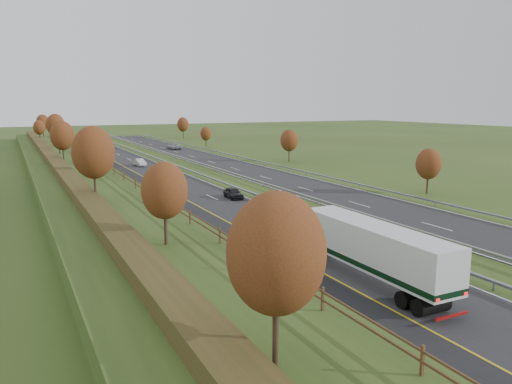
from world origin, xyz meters
The scene contains 19 objects.
ground centered at (8.00, 55.00, 0.00)m, with size 400.00×400.00×0.00m, color #2E4418.
near_carriageway centered at (0.00, 60.00, 0.02)m, with size 10.50×200.00×0.04m, color black.
far_carriageway centered at (16.50, 60.00, 0.02)m, with size 10.50×200.00×0.04m, color black.
hard_shoulder centered at (-3.75, 60.00, 0.02)m, with size 3.00×200.00×0.04m, color black.
lane_markings centered at (6.40, 59.88, 0.05)m, with size 26.75×200.00×0.01m.
embankment_left centered at (-13.00, 60.00, 1.00)m, with size 12.00×200.00×2.00m, color #2E4418.
hedge_left centered at (-15.00, 60.00, 2.55)m, with size 2.20×180.00×1.10m, color #353515.
fence_left centered at (-8.50, 59.59, 2.73)m, with size 0.12×189.06×1.20m.
median_barrier_near centered at (5.70, 60.00, 0.61)m, with size 0.32×200.00×0.71m.
median_barrier_far centered at (10.80, 60.00, 0.61)m, with size 0.32×200.00×0.71m.
outer_barrier_far centered at (22.30, 60.00, 0.62)m, with size 0.32×200.00×0.71m.
trees_left centered at (-12.64, 56.63, 6.37)m, with size 6.64×164.30×7.66m.
trees_far centered at (29.80, 89.21, 4.25)m, with size 8.45×118.60×7.12m.
box_lorry centered at (-0.61, 2.37, 2.33)m, with size 2.58×16.28×4.06m.
road_tanker centered at (-0.37, 112.73, 1.86)m, with size 2.40×11.22×3.46m.
car_dark_near centered at (3.42, 33.14, 0.73)m, with size 1.62×4.02×1.37m, color black.
car_silver_mid centered at (0.60, 70.81, 0.73)m, with size 1.46×4.19×1.38m, color silver.
car_small_far centered at (-0.83, 130.74, 0.79)m, with size 2.10×5.16×1.50m, color #161746.
car_oncoming centered at (16.89, 101.65, 0.80)m, with size 2.53×5.49×1.52m, color #ADACB1.
Camera 1 is at (-21.47, -23.41, 11.90)m, focal length 35.00 mm.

